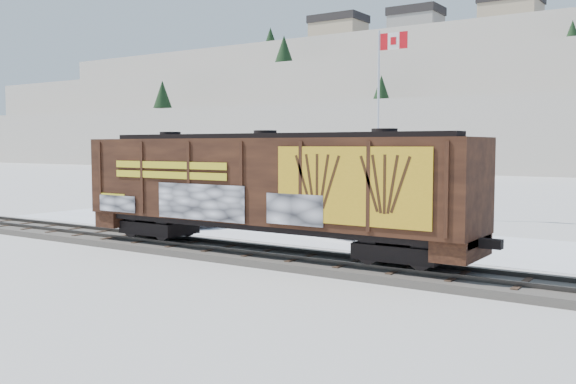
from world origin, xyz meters
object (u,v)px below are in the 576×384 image
Objects in this scene: flagpole at (380,150)px; car_silver at (188,211)px; hopper_railcar at (265,185)px; car_white at (350,224)px; car_dark at (418,226)px.

car_silver is at bearing -127.69° from flagpole.
hopper_railcar is at bearing -80.52° from flagpole.
flagpole is 9.95m from car_white.
hopper_railcar is 3.90× the size of car_dark.
hopper_railcar reaches higher than car_silver.
car_silver reaches higher than car_dark.
car_white is 3.21m from car_dark.
hopper_railcar is at bearing -100.60° from car_silver.
flagpole is at bearing 43.19° from car_dark.
car_dark is at bearing -46.33° from car_white.
flagpole is at bearing 99.48° from hopper_railcar.
car_white is at bearing -72.71° from flagpole.
flagpole is at bearing 30.99° from car_white.
hopper_railcar is at bearing 166.10° from car_dark.
flagpole is 12.27m from car_silver.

